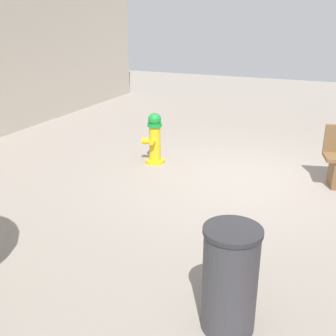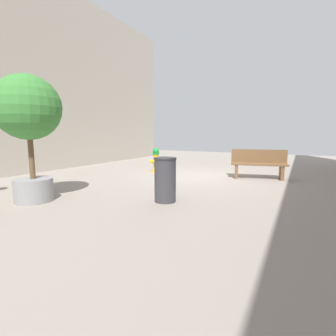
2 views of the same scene
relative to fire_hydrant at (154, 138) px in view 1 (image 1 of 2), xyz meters
name	(u,v)px [view 1 (image 1 of 2)]	position (x,y,z in m)	size (l,w,h in m)	color
ground_plane	(249,181)	(-1.80, 0.21, -0.47)	(23.40, 23.40, 0.00)	gray
fire_hydrant	(154,138)	(0.00, 0.00, 0.00)	(0.42, 0.44, 0.93)	gold
trash_bin	(230,279)	(-2.39, 3.57, 0.02)	(0.49, 0.49, 0.96)	#38383D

